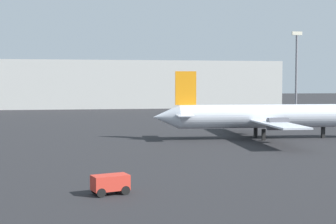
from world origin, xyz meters
name	(u,v)px	position (x,y,z in m)	size (l,w,h in m)	color
airplane_distant	(267,116)	(22.61, 50.92, 2.98)	(30.61, 26.33, 8.85)	silver
baggage_cart	(110,183)	(0.56, 21.76, 0.76)	(2.67, 1.97, 1.30)	red
light_mast_right	(296,68)	(47.76, 97.82, 10.82)	(2.40, 0.50, 19.14)	slate
terminal_building	(117,84)	(8.82, 138.29, 6.81)	(95.36, 22.84, 13.61)	#B7B7B2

